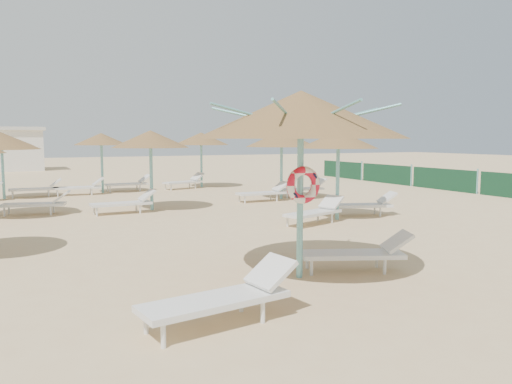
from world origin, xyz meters
name	(u,v)px	position (x,y,z in m)	size (l,w,h in m)	color
ground	(290,283)	(0.00, 0.00, 0.00)	(120.00, 120.00, 0.00)	#D1B17F
main_palapa	(301,115)	(0.32, 0.22, 2.79)	(3.58, 3.58, 3.20)	#68B2B5
lounger_main_a	(224,296)	(-1.69, -1.24, 0.37)	(2.19, 0.94, 0.77)	silver
lounger_main_b	(359,253)	(1.50, 0.09, 0.34)	(2.06, 1.32, 0.72)	silver
palapa_field	(144,142)	(0.18, 10.89, 2.28)	(15.15, 14.41, 2.71)	#68B2B5
windbreak_fence	(444,179)	(14.00, 9.96, 0.50)	(0.08, 19.84, 1.10)	#1A4F31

